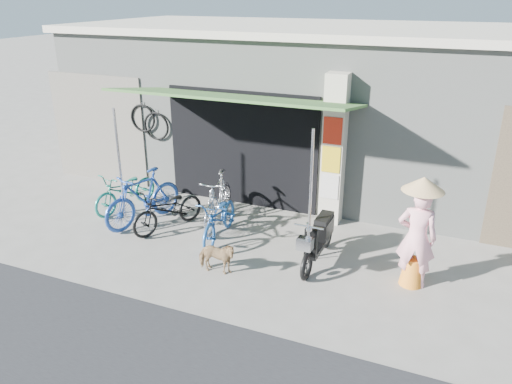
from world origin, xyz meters
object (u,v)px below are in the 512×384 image
at_px(bike_teal, 126,190).
at_px(bike_silver, 218,200).
at_px(bike_blue, 143,198).
at_px(bike_black, 168,209).
at_px(bike_navy, 220,218).
at_px(street_dog, 216,257).
at_px(nun, 417,234).
at_px(moped, 319,239).

distance_m(bike_teal, bike_silver, 2.17).
height_order(bike_blue, bike_black, bike_blue).
bearing_deg(bike_silver, bike_navy, -70.39).
bearing_deg(bike_teal, street_dog, -16.41).
height_order(bike_teal, nun, nun).
distance_m(bike_navy, moped, 1.95).
relative_size(street_dog, nun, 0.38).
bearing_deg(street_dog, nun, -77.53).
bearing_deg(bike_teal, bike_silver, 14.28).
height_order(bike_blue, bike_navy, bike_blue).
xyz_separation_m(bike_black, bike_navy, (1.13, 0.00, 0.01)).
height_order(bike_silver, moped, bike_silver).
height_order(bike_teal, bike_navy, bike_navy).
bearing_deg(bike_navy, nun, -10.56).
bearing_deg(bike_navy, bike_blue, 170.91).
xyz_separation_m(bike_navy, nun, (3.54, -0.21, 0.47)).
xyz_separation_m(bike_blue, bike_silver, (1.42, 0.51, -0.02)).
xyz_separation_m(bike_blue, nun, (5.28, -0.28, 0.35)).
height_order(bike_black, nun, nun).
bearing_deg(bike_navy, bike_silver, 112.61).
bearing_deg(bike_black, bike_navy, 22.56).
bearing_deg(bike_navy, moped, -9.78).
distance_m(bike_silver, bike_navy, 0.67).
distance_m(street_dog, nun, 3.23).
height_order(bike_blue, nun, nun).
bearing_deg(bike_blue, street_dog, -10.12).
bearing_deg(bike_teal, moped, 4.51).
bearing_deg(bike_black, nun, 19.75).
distance_m(bike_teal, moped, 4.48).
bearing_deg(bike_black, bike_silver, 58.30).
xyz_separation_m(bike_teal, street_dog, (2.99, -1.61, -0.14)).
relative_size(bike_silver, moped, 1.04).
distance_m(bike_blue, street_dog, 2.55).
relative_size(bike_black, nun, 0.88).
height_order(bike_black, street_dog, bike_black).
relative_size(bike_teal, street_dog, 2.36).
bearing_deg(nun, moped, -6.14).
distance_m(bike_black, nun, 4.69).
relative_size(bike_teal, moped, 0.97).
distance_m(bike_black, street_dog, 1.97).
distance_m(bike_silver, street_dog, 1.90).
height_order(bike_navy, moped, moped).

